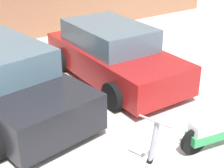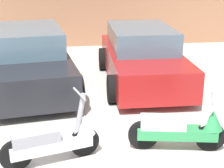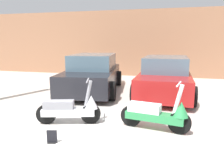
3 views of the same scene
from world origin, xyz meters
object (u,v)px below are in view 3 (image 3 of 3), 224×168
(car_rear_left, at_px, (93,74))
(car_rear_center, at_px, (165,77))
(scooter_front_left, at_px, (71,108))
(placard_near_left_scooter, at_px, (52,137))
(scooter_front_right, at_px, (158,113))

(car_rear_left, relative_size, car_rear_center, 1.08)
(scooter_front_left, bearing_deg, car_rear_center, 43.94)
(placard_near_left_scooter, bearing_deg, car_rear_left, 99.27)
(scooter_front_right, height_order, placard_near_left_scooter, scooter_front_right)
(scooter_front_left, bearing_deg, car_rear_left, 85.34)
(scooter_front_right, bearing_deg, car_rear_center, 98.81)
(car_rear_left, height_order, car_rear_center, car_rear_left)
(scooter_front_right, xyz_separation_m, car_rear_center, (0.10, 3.56, 0.29))
(scooter_front_right, xyz_separation_m, placard_near_left_scooter, (-1.98, -1.15, -0.28))
(scooter_front_left, distance_m, placard_near_left_scooter, 1.10)
(placard_near_left_scooter, bearing_deg, scooter_front_right, 30.14)
(scooter_front_right, bearing_deg, scooter_front_left, -166.99)
(scooter_front_right, relative_size, car_rear_center, 0.38)
(scooter_front_right, relative_size, placard_near_left_scooter, 6.12)
(scooter_front_left, relative_size, placard_near_left_scooter, 5.88)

